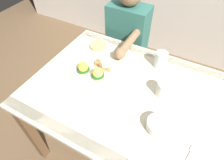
# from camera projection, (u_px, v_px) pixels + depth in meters

# --- Properties ---
(ground_plane) EXTENTS (6.00, 6.00, 0.00)m
(ground_plane) POSITION_uv_depth(u_px,v_px,m) (122.00, 143.00, 1.69)
(ground_plane) COLOR brown
(dining_table) EXTENTS (1.20, 0.90, 0.74)m
(dining_table) POSITION_uv_depth(u_px,v_px,m) (126.00, 101.00, 1.23)
(dining_table) COLOR beige
(dining_table) RESTS_ON ground_plane
(eggs_benedict_plate) EXTENTS (0.27, 0.27, 0.09)m
(eggs_benedict_plate) POSITION_uv_depth(u_px,v_px,m) (91.00, 72.00, 1.22)
(eggs_benedict_plate) COLOR white
(eggs_benedict_plate) RESTS_ON dining_table
(fruit_bowl) EXTENTS (0.12, 0.12, 0.05)m
(fruit_bowl) POSITION_uv_depth(u_px,v_px,m) (158.00, 125.00, 0.95)
(fruit_bowl) COLOR white
(fruit_bowl) RESTS_ON dining_table
(coffee_mug) EXTENTS (0.11, 0.08, 0.09)m
(coffee_mug) POSITION_uv_depth(u_px,v_px,m) (164.00, 89.00, 1.09)
(coffee_mug) COLOR white
(coffee_mug) RESTS_ON dining_table
(fork) EXTENTS (0.04, 0.16, 0.00)m
(fork) POSITION_uv_depth(u_px,v_px,m) (189.00, 157.00, 0.87)
(fork) COLOR silver
(fork) RESTS_ON dining_table
(water_glass_near) EXTENTS (0.08, 0.08, 0.12)m
(water_glass_near) POSITION_uv_depth(u_px,v_px,m) (160.00, 61.00, 1.27)
(water_glass_near) COLOR silver
(water_glass_near) RESTS_ON dining_table
(side_plate) EXTENTS (0.20, 0.20, 0.04)m
(side_plate) POSITION_uv_depth(u_px,v_px,m) (98.00, 47.00, 1.43)
(side_plate) COLOR white
(side_plate) RESTS_ON dining_table
(diner_person) EXTENTS (0.34, 0.54, 1.14)m
(diner_person) POSITION_uv_depth(u_px,v_px,m) (126.00, 40.00, 1.67)
(diner_person) COLOR #33333D
(diner_person) RESTS_ON ground_plane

